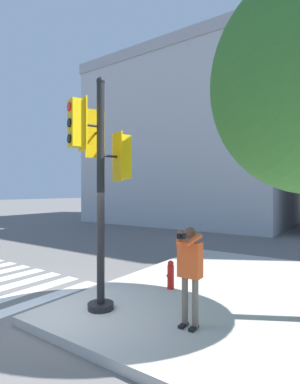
{
  "coord_description": "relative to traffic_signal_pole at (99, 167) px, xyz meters",
  "views": [
    {
      "loc": [
        4.82,
        -3.63,
        2.53
      ],
      "look_at": [
        1.68,
        0.89,
        2.51
      ],
      "focal_mm": 28.0,
      "sensor_mm": 36.0,
      "label": 1
    }
  ],
  "objects": [
    {
      "name": "fire_hydrant",
      "position": [
        0.6,
        1.82,
        -2.5
      ],
      "size": [
        0.16,
        0.22,
        0.68
      ],
      "color": "red",
      "rests_on": "sidewalk_corner"
    },
    {
      "name": "building_left",
      "position": [
        -6.97,
        19.0,
        3.49
      ],
      "size": [
        15.24,
        12.84,
        12.99
      ],
      "color": "#BCBCC1",
      "rests_on": "ground_plane"
    },
    {
      "name": "ground_plane",
      "position": [
        -0.52,
        -0.76,
        -3.01
      ],
      "size": [
        160.0,
        160.0,
        0.0
      ],
      "primitive_type": "plane",
      "color": "slate"
    },
    {
      "name": "person_photographer",
      "position": [
        1.92,
        0.25,
        -1.8
      ],
      "size": [
        0.5,
        0.53,
        1.73
      ],
      "color": "black",
      "rests_on": "sidewalk_corner"
    },
    {
      "name": "sidewalk_corner",
      "position": [
        2.98,
        2.74,
        -2.92
      ],
      "size": [
        8.0,
        8.0,
        0.17
      ],
      "color": "#BCB7AD",
      "rests_on": "ground_plane"
    },
    {
      "name": "traffic_signal_pole",
      "position": [
        0.0,
        0.0,
        0.0
      ],
      "size": [
        0.99,
        1.28,
        4.64
      ],
      "color": "black",
      "rests_on": "sidewalk_corner"
    }
  ]
}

